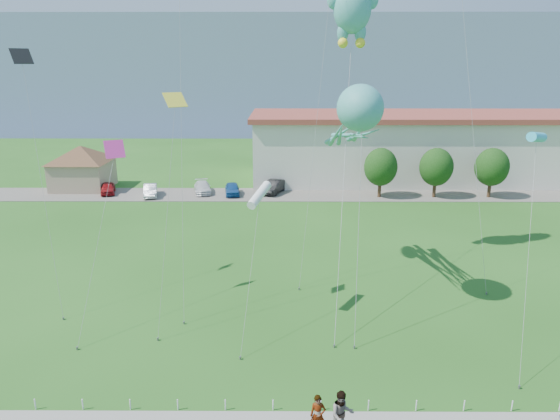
% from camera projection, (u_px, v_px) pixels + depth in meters
% --- Properties ---
extents(ground, '(160.00, 160.00, 0.00)m').
position_uv_depth(ground, '(296.00, 391.00, 22.19)').
color(ground, '#225217').
rests_on(ground, ground).
extents(parking_strip, '(70.00, 6.00, 0.06)m').
position_uv_depth(parking_strip, '(288.00, 195.00, 55.80)').
color(parking_strip, '#59544C').
rests_on(parking_strip, ground).
extents(hill_ridge, '(160.00, 50.00, 25.00)m').
position_uv_depth(hill_ridge, '(285.00, 71.00, 133.96)').
color(hill_ridge, '#748BA0').
rests_on(hill_ridge, ground).
extents(pavilion, '(9.20, 9.20, 5.00)m').
position_uv_depth(pavilion, '(82.00, 163.00, 57.97)').
color(pavilion, tan).
rests_on(pavilion, ground).
extents(warehouse, '(61.00, 15.00, 8.20)m').
position_uv_depth(warehouse, '(492.00, 146.00, 63.17)').
color(warehouse, beige).
rests_on(warehouse, ground).
extents(rope_fence, '(26.05, 0.05, 0.50)m').
position_uv_depth(rope_fence, '(297.00, 405.00, 20.87)').
color(rope_fence, white).
rests_on(rope_fence, ground).
extents(tree_near, '(3.60, 3.60, 5.47)m').
position_uv_depth(tree_near, '(381.00, 167.00, 53.85)').
color(tree_near, '#3F2B19').
rests_on(tree_near, ground).
extents(tree_mid, '(3.60, 3.60, 5.47)m').
position_uv_depth(tree_mid, '(436.00, 167.00, 53.82)').
color(tree_mid, '#3F2B19').
rests_on(tree_mid, ground).
extents(tree_far, '(3.60, 3.60, 5.47)m').
position_uv_depth(tree_far, '(492.00, 167.00, 53.79)').
color(tree_far, '#3F2B19').
rests_on(tree_far, ground).
extents(pedestrian_left, '(0.63, 0.44, 1.68)m').
position_uv_depth(pedestrian_left, '(318.00, 415.00, 19.24)').
color(pedestrian_left, gray).
rests_on(pedestrian_left, sidewalk).
extents(pedestrian_right, '(1.04, 0.86, 1.94)m').
position_uv_depth(pedestrian_right, '(342.00, 414.00, 19.10)').
color(pedestrian_right, gray).
rests_on(pedestrian_right, sidewalk).
extents(parked_car_red, '(2.39, 3.91, 1.24)m').
position_uv_depth(parked_car_red, '(108.00, 188.00, 56.01)').
color(parked_car_red, maroon).
rests_on(parked_car_red, parking_strip).
extents(parked_car_silver, '(2.22, 4.15, 1.30)m').
position_uv_depth(parked_car_silver, '(150.00, 190.00, 54.93)').
color(parked_car_silver, silver).
rests_on(parked_car_silver, parking_strip).
extents(parked_car_white, '(2.60, 4.54, 1.24)m').
position_uv_depth(parked_car_white, '(203.00, 187.00, 56.40)').
color(parked_car_white, silver).
rests_on(parked_car_white, parking_strip).
extents(parked_car_blue, '(2.02, 4.01, 1.31)m').
position_uv_depth(parked_car_blue, '(232.00, 189.00, 55.56)').
color(parked_car_blue, '#1A4C8F').
rests_on(parked_car_blue, parking_strip).
extents(parked_car_black, '(2.90, 4.63, 1.44)m').
position_uv_depth(parked_car_black, '(274.00, 187.00, 56.35)').
color(parked_car_black, black).
rests_on(parked_car_black, parking_strip).
extents(octopus_kite, '(2.53, 12.08, 13.00)m').
position_uv_depth(octopus_kite, '(355.00, 121.00, 28.46)').
color(octopus_kite, teal).
rests_on(octopus_kite, ground).
extents(teddy_bear_kite, '(3.72, 14.04, 20.50)m').
position_uv_depth(teddy_bear_kite, '(353.00, 3.00, 32.98)').
color(teddy_bear_kite, teal).
rests_on(teddy_bear_kite, ground).
extents(small_kite_cyan, '(2.73, 7.55, 10.83)m').
position_uv_depth(small_kite_cyan, '(537.00, 139.00, 25.52)').
color(small_kite_cyan, '#33BFE5').
rests_on(small_kite_cyan, ground).
extents(small_kite_white, '(1.11, 5.95, 7.59)m').
position_uv_depth(small_kite_white, '(259.00, 196.00, 27.12)').
color(small_kite_white, white).
rests_on(small_kite_white, ground).
extents(small_kite_pink, '(1.46, 6.84, 9.73)m').
position_uv_depth(small_kite_pink, '(111.00, 168.00, 28.36)').
color(small_kite_pink, '#E2329A').
rests_on(small_kite_pink, ground).
extents(small_kite_yellow, '(1.50, 4.63, 12.60)m').
position_uv_depth(small_kite_yellow, '(173.00, 127.00, 26.60)').
color(small_kite_yellow, gold).
rests_on(small_kite_yellow, ground).
extents(small_kite_black, '(3.49, 5.59, 14.89)m').
position_uv_depth(small_kite_black, '(27.00, 89.00, 29.00)').
color(small_kite_black, black).
rests_on(small_kite_black, ground).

